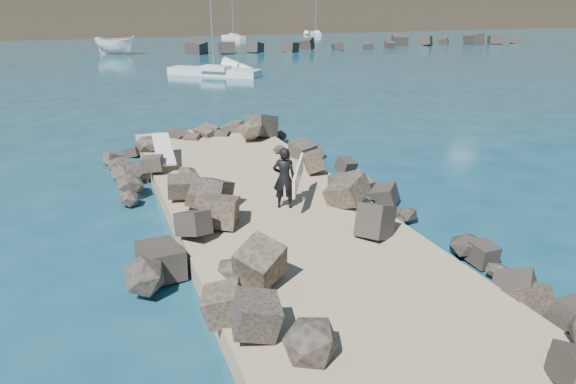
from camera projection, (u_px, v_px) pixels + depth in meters
name	position (u px, v px, depth m)	size (l,w,h in m)	color
ground	(276.00, 228.00, 15.56)	(800.00, 800.00, 0.00)	#0F384C
jetty	(302.00, 246.00, 13.71)	(6.00, 26.00, 0.60)	#8C7759
riprap_left	(189.00, 249.00, 13.09)	(2.60, 22.00, 1.00)	black
riprap_right	(386.00, 217.00, 15.06)	(2.60, 22.00, 1.00)	black
breakwater_secondary	(372.00, 44.00, 75.28)	(52.00, 4.00, 1.20)	black
surfboard_resting	(164.00, 152.00, 19.61)	(0.65, 2.61, 0.09)	beige
boat_imported	(115.00, 45.00, 65.90)	(2.28, 6.05, 2.34)	white
surfer_with_board	(286.00, 178.00, 15.21)	(1.44, 2.06, 1.86)	black
sailboat_d	(233.00, 37.00, 92.25)	(3.13, 6.02, 7.26)	silver
sailboat_c	(214.00, 72.00, 47.27)	(7.88, 7.42, 10.52)	silver
sailboat_f	(316.00, 34.00, 102.80)	(2.42, 5.68, 6.85)	silver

